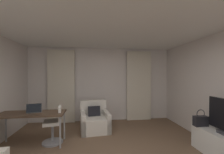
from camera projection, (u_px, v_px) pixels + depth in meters
wall_window at (101, 84)px, 5.49m from camera, size 5.12×0.06×2.60m
ceiling at (111, 15)px, 2.46m from camera, size 5.12×6.12×0.06m
curtain_left_panel at (61, 86)px, 5.19m from camera, size 0.90×0.06×2.50m
curtain_right_panel at (139, 86)px, 5.53m from camera, size 0.90×0.06×2.50m
armchair at (95, 121)px, 4.50m from camera, size 0.91×0.96×0.84m
desk at (32, 116)px, 3.54m from camera, size 1.49×0.60×0.76m
desk_chair at (54, 127)px, 3.66m from camera, size 0.48×0.48×0.88m
laptop at (34, 110)px, 3.59m from camera, size 0.37×0.31×0.22m
handbag_primary at (201, 121)px, 3.37m from camera, size 0.30×0.14×0.37m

